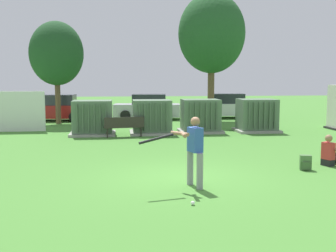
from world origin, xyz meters
TOP-DOWN VIEW (x-y plane):
  - ground_plane at (0.00, 0.00)m, footprint 96.00×96.00m
  - transformer_west at (-2.84, 8.79)m, footprint 2.10×1.70m
  - transformer_mid_west at (-0.06, 8.86)m, footprint 2.10×1.70m
  - transformer_mid_east at (2.35, 9.15)m, footprint 2.10×1.70m
  - transformer_east at (5.18, 9.07)m, footprint 2.10×1.70m
  - park_bench at (-1.39, 7.92)m, footprint 1.84×0.67m
  - batter at (0.22, -0.95)m, footprint 1.59×0.83m
  - sports_ball at (-0.03, -2.40)m, footprint 0.09×0.09m
  - seated_spectator at (4.85, 1.09)m, footprint 0.79×0.66m
  - backpack at (3.81, 0.54)m, footprint 0.36×0.33m
  - tree_left at (-5.16, 13.93)m, footprint 3.08×3.08m
  - tree_center_left at (4.01, 14.41)m, footprint 4.06×4.06m
  - parked_car_leftmost at (-5.54, 15.68)m, footprint 4.30×2.12m
  - parked_car_left_of_center at (0.19, 15.84)m, footprint 4.37×2.28m
  - parked_car_right_of_center at (5.42, 16.23)m, footprint 4.34×2.22m

SIDE VIEW (x-z plane):
  - ground_plane at x=0.00m, z-range 0.00..0.00m
  - sports_ball at x=-0.03m, z-range 0.00..0.09m
  - backpack at x=3.81m, z-range -0.01..0.43m
  - seated_spectator at x=4.85m, z-range -0.11..0.86m
  - park_bench at x=-1.39m, z-range 0.08..0.99m
  - parked_car_leftmost at x=-5.54m, z-range -0.06..1.56m
  - parked_car_left_of_center at x=0.19m, z-range -0.06..1.56m
  - parked_car_right_of_center at x=5.42m, z-range -0.06..1.56m
  - transformer_west at x=-2.84m, z-range -0.02..1.60m
  - transformer_mid_west at x=-0.06m, z-range -0.02..1.60m
  - transformer_mid_east at x=2.35m, z-range -0.02..1.60m
  - transformer_east at x=5.18m, z-range -0.02..1.60m
  - batter at x=0.22m, z-range 0.11..1.85m
  - tree_left at x=-5.16m, z-range 1.09..6.98m
  - tree_center_left at x=4.01m, z-range 1.44..9.19m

